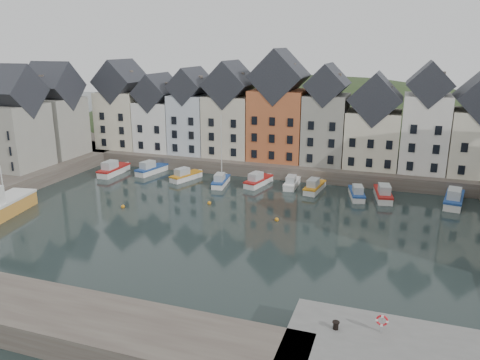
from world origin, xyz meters
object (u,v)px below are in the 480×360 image
at_px(boat_a, 113,170).
at_px(life_ring_post, 382,321).
at_px(boat_d, 221,181).
at_px(mooring_bollard, 336,325).

distance_m(boat_a, life_ring_post, 55.15).
height_order(boat_a, boat_d, boat_d).
height_order(boat_d, mooring_bollard, boat_d).
relative_size(boat_a, boat_d, 0.63).
height_order(boat_a, mooring_bollard, mooring_bollard).
distance_m(mooring_bollard, life_ring_post, 3.01).
bearing_deg(life_ring_post, boat_a, 142.00).
height_order(boat_a, life_ring_post, life_ring_post).
bearing_deg(boat_d, life_ring_post, -61.96).
bearing_deg(boat_a, life_ring_post, -37.82).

